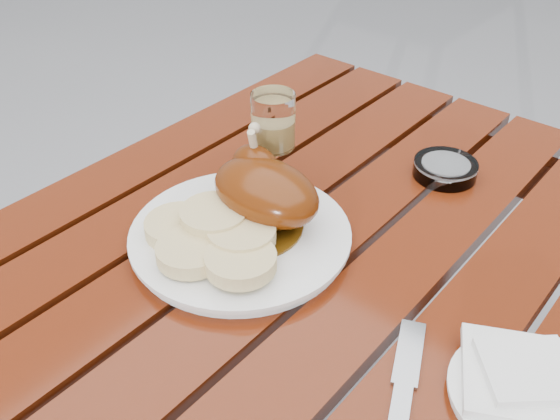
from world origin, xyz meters
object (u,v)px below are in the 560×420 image
at_px(dinner_plate, 240,237).
at_px(ashtray, 445,169).
at_px(wine_glass, 273,144).
at_px(side_plate, 528,396).

xyz_separation_m(dinner_plate, ashtray, (0.13, 0.33, 0.00)).
xyz_separation_m(wine_glass, ashtray, (0.18, 0.20, -0.07)).
bearing_deg(side_plate, dinner_plate, 179.83).
bearing_deg(dinner_plate, ashtray, 67.77).
height_order(wine_glass, side_plate, wine_glass).
height_order(dinner_plate, wine_glass, wine_glass).
bearing_deg(side_plate, ashtray, 129.11).
xyz_separation_m(dinner_plate, side_plate, (0.40, -0.00, -0.00)).
height_order(wine_glass, ashtray, wine_glass).
distance_m(side_plate, ashtray, 0.43).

